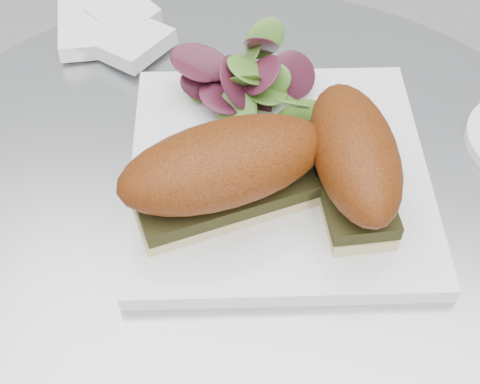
# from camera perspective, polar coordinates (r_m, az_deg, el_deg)

# --- Properties ---
(table) EXTENTS (0.70, 0.70, 0.73)m
(table) POSITION_cam_1_polar(r_m,az_deg,el_deg) (0.79, 0.09, -13.55)
(table) COLOR #B2B6BA
(table) RESTS_ON ground
(plate) EXTENTS (0.32, 0.32, 0.02)m
(plate) POSITION_cam_1_polar(r_m,az_deg,el_deg) (0.61, 3.30, 1.64)
(plate) COLOR white
(plate) RESTS_ON table
(sandwich_left) EXTENTS (0.19, 0.16, 0.08)m
(sandwich_left) POSITION_cam_1_polar(r_m,az_deg,el_deg) (0.54, -1.39, 1.81)
(sandwich_left) COLOR #D0BF82
(sandwich_left) RESTS_ON plate
(sandwich_right) EXTENTS (0.11, 0.17, 0.08)m
(sandwich_right) POSITION_cam_1_polar(r_m,az_deg,el_deg) (0.56, 9.65, 2.77)
(sandwich_right) COLOR #D0BF82
(sandwich_right) RESTS_ON plate
(salad) EXTENTS (0.12, 0.12, 0.05)m
(salad) POSITION_cam_1_polar(r_m,az_deg,el_deg) (0.64, 1.14, 9.37)
(salad) COLOR #5C912F
(salad) RESTS_ON plate
(napkin) EXTENTS (0.13, 0.13, 0.02)m
(napkin) POSITION_cam_1_polar(r_m,az_deg,el_deg) (0.76, -10.52, 12.93)
(napkin) COLOR white
(napkin) RESTS_ON table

